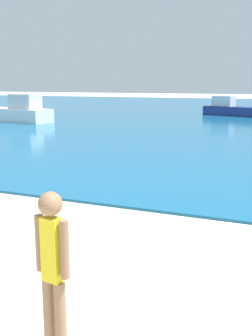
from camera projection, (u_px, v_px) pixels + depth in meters
name	position (u px, v px, depth m)	size (l,w,h in m)	color
person_standing	(53.00, 267.00, 3.64)	(0.37, 0.22, 1.63)	#936B4C
boat_near	(17.00, 112.00, 26.44)	(5.44, 2.48, 1.78)	white
boat_far	(231.00, 109.00, 31.16)	(4.60, 2.71, 1.49)	navy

